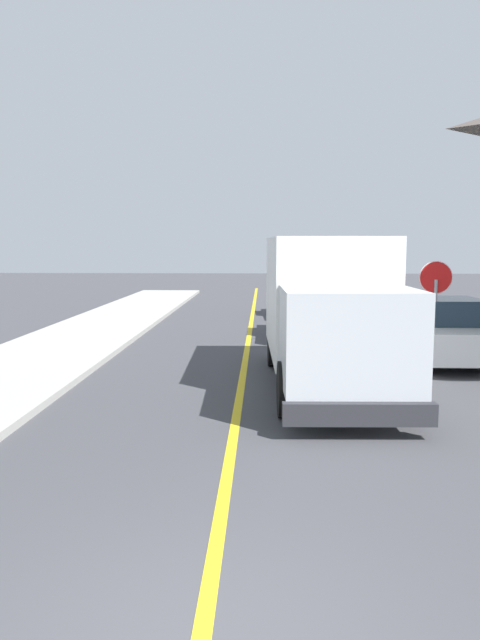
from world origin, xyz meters
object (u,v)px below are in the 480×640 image
Objects in this scene: parked_car_near at (303,312)px; parked_car_mid at (299,297)px; parked_van_across at (445,332)px; box_truck at (327,304)px; stop_sign at (435,294)px.

parked_car_near is 0.99× the size of parked_car_mid.
parked_van_across is (3.41, -4.34, 0.00)m from parked_car_near.
parked_car_mid is (0.21, 5.75, 0.00)m from parked_car_near.
box_truck is 1.62× the size of parked_car_mid.
stop_sign is at bearing -120.32° from parked_van_across.
parked_car_near is 5.76m from parked_car_mid.
box_truck reaches higher than stop_sign.
stop_sign is (-0.55, -0.94, 1.06)m from parked_van_across.
stop_sign is (2.86, -5.27, 1.06)m from parked_car_near.
box_truck is 4.40m from parked_van_across.
stop_sign is at bearing -61.52° from parked_car_near.
stop_sign reaches higher than parked_car_near.
box_truck is at bearing -90.66° from parked_car_mid.
parked_van_across is 1.66× the size of stop_sign.
parked_car_near and parked_van_across have the same top height.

